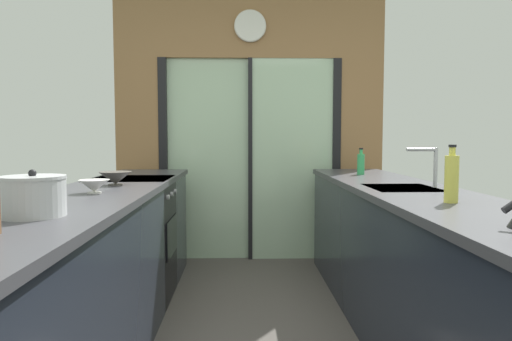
{
  "coord_description": "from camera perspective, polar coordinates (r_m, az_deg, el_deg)",
  "views": [
    {
      "loc": [
        -0.09,
        -2.21,
        1.23
      ],
      "look_at": [
        0.01,
        1.0,
        0.99
      ],
      "focal_mm": 32.42,
      "sensor_mm": 36.0,
      "label": 1
    }
  ],
  "objects": [
    {
      "name": "back_wall_unit",
      "position": [
        4.62,
        -0.73,
        7.86
      ],
      "size": [
        2.64,
        0.12,
        2.7
      ],
      "color": "olive",
      "rests_on": "ground_plane"
    },
    {
      "name": "right_counter_run",
      "position": [
        2.81,
        19.54,
        -11.87
      ],
      "size": [
        0.62,
        3.8,
        0.92
      ],
      "color": "#1E232D",
      "rests_on": "ground_plane"
    },
    {
      "name": "sink_faucet",
      "position": [
        2.99,
        20.69,
        1.14
      ],
      "size": [
        0.19,
        0.02,
        0.24
      ],
      "color": "#B7BABC",
      "rests_on": "right_counter_run"
    },
    {
      "name": "mixing_bowl_mid",
      "position": [
        2.66,
        -19.33,
        -1.81
      ],
      "size": [
        0.17,
        0.17,
        0.07
      ],
      "color": "silver",
      "rests_on": "left_counter_run"
    },
    {
      "name": "left_counter_run",
      "position": [
        2.59,
        -20.77,
        -13.19
      ],
      "size": [
        0.62,
        3.8,
        0.92
      ],
      "color": "#1E232D",
      "rests_on": "ground_plane"
    },
    {
      "name": "ground_plane",
      "position": [
        3.07,
        -0.01,
        -19.61
      ],
      "size": [
        5.04,
        7.6,
        0.02
      ],
      "primitive_type": "cube",
      "color": "#4C4742"
    },
    {
      "name": "mixing_bowl_far",
      "position": [
        3.07,
        -16.96,
        -0.89
      ],
      "size": [
        0.21,
        0.21,
        0.09
      ],
      "color": "#514C47",
      "rests_on": "left_counter_run"
    },
    {
      "name": "soap_bottle_far",
      "position": [
        3.87,
        12.81,
        0.85
      ],
      "size": [
        0.06,
        0.06,
        0.22
      ],
      "color": "#339E56",
      "rests_on": "right_counter_run"
    },
    {
      "name": "soap_bottle_near",
      "position": [
        2.33,
        22.98,
        -0.82
      ],
      "size": [
        0.06,
        0.06,
        0.27
      ],
      "color": "#D1CC4C",
      "rests_on": "right_counter_run"
    },
    {
      "name": "oven_range",
      "position": [
        3.64,
        -14.97,
        -8.24
      ],
      "size": [
        0.6,
        0.6,
        0.92
      ],
      "color": "black",
      "rests_on": "ground_plane"
    },
    {
      "name": "stock_pot",
      "position": [
        1.97,
        -25.8,
        -2.86
      ],
      "size": [
        0.24,
        0.24,
        0.18
      ],
      "color": "#B7BABC",
      "rests_on": "left_counter_run"
    }
  ]
}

